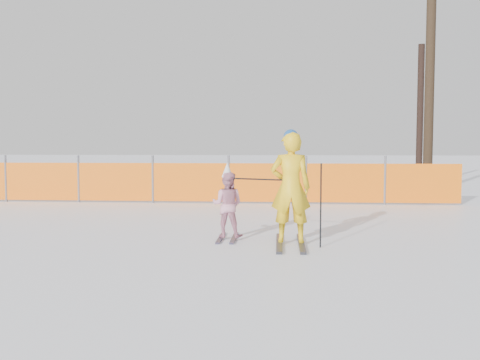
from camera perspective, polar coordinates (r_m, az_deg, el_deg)
name	(u,v)px	position (r m, az deg, el deg)	size (l,w,h in m)	color
ground	(238,250)	(7.97, -0.26, -7.45)	(120.00, 120.00, 0.00)	white
adult	(291,188)	(8.28, 5.41, -0.81)	(0.62, 1.53, 1.79)	black
child	(227,204)	(8.77, -1.36, -2.59)	(0.58, 0.99, 1.26)	black
ski_poles	(295,195)	(8.26, 5.86, -1.57)	(1.37, 0.60, 1.27)	black
safety_fence	(148,182)	(14.24, -9.78, -0.18)	(15.93, 0.06, 1.25)	#595960
tree_trunks	(426,96)	(18.67, 19.23, 8.48)	(0.76, 3.24, 6.77)	black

